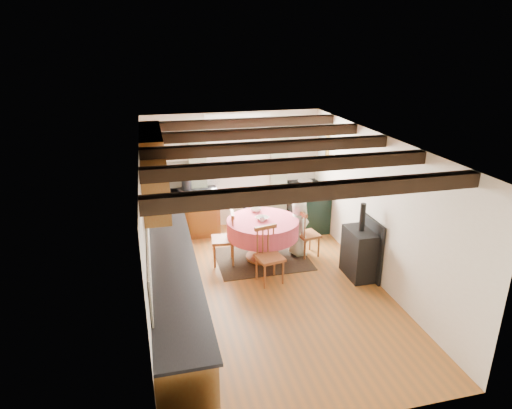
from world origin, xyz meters
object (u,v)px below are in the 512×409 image
object	(u,v)px
cast_iron_stove	(360,241)
cup	(262,219)
chair_near	(270,256)
child_right	(299,227)
chair_left	(223,238)
aga_range	(308,206)
child_far	(253,215)
dining_table	(263,240)
chair_right	(308,233)

from	to	relation	value
cast_iron_stove	cup	size ratio (longest dim) A/B	13.73
chair_near	child_right	size ratio (longest dim) A/B	0.88
cast_iron_stove	chair_left	bearing A→B (deg)	154.70
chair_near	aga_range	xyz separation A→B (m)	(1.39, 2.02, -0.01)
aga_range	child_far	world-z (taller)	child_far
chair_left	child_far	bearing A→B (deg)	143.50
child_right	dining_table	bearing A→B (deg)	92.48
chair_near	aga_range	world-z (taller)	chair_near
child_right	cup	size ratio (longest dim) A/B	11.42
chair_near	cast_iron_stove	distance (m)	1.51
aga_range	cup	world-z (taller)	aga_range
chair_left	child_right	world-z (taller)	child_right
dining_table	aga_range	distance (m)	1.78
child_far	child_right	distance (m)	1.02
cup	cast_iron_stove	bearing A→B (deg)	-31.65
chair_left	cast_iron_stove	world-z (taller)	cast_iron_stove
dining_table	chair_near	size ratio (longest dim) A/B	1.35
chair_near	aga_range	size ratio (longest dim) A/B	0.94
chair_near	child_far	xyz separation A→B (m)	(0.10, 1.61, 0.07)
chair_near	child_far	distance (m)	1.61
chair_right	aga_range	world-z (taller)	aga_range
dining_table	chair_right	bearing A→B (deg)	-2.09
dining_table	child_far	size ratio (longest dim) A/B	1.18
chair_left	child_right	distance (m)	1.40
cup	chair_left	bearing A→B (deg)	170.46
aga_range	cast_iron_stove	xyz separation A→B (m)	(0.11, -2.18, 0.19)
chair_right	child_right	distance (m)	0.20
child_far	cup	distance (m)	0.92
chair_near	chair_right	xyz separation A→B (m)	(0.94, 0.77, -0.03)
dining_table	chair_near	xyz separation A→B (m)	(-0.09, -0.80, 0.09)
aga_range	child_far	xyz separation A→B (m)	(-1.28, -0.41, 0.08)
chair_right	child_far	xyz separation A→B (m)	(-0.83, 0.84, 0.09)
aga_range	child_right	distance (m)	1.32
cup	child_right	bearing A→B (deg)	9.73
chair_left	cast_iron_stove	bearing A→B (deg)	71.43
dining_table	child_far	world-z (taller)	child_far
chair_near	chair_right	bearing A→B (deg)	28.51
dining_table	child_right	size ratio (longest dim) A/B	1.18
child_right	cup	distance (m)	0.78
aga_range	cup	distance (m)	1.89
chair_right	child_far	distance (m)	1.18
aga_range	chair_near	bearing A→B (deg)	-124.41
chair_right	aga_range	size ratio (longest dim) A/B	0.89
cast_iron_stove	chair_near	bearing A→B (deg)	173.92
chair_right	child_far	bearing A→B (deg)	34.49
dining_table	aga_range	xyz separation A→B (m)	(1.30, 1.22, 0.08)
child_far	cast_iron_stove	bearing A→B (deg)	128.14
chair_near	chair_left	size ratio (longest dim) A/B	0.97
cast_iron_stove	child_far	xyz separation A→B (m)	(-1.39, 1.77, -0.11)
child_far	child_right	size ratio (longest dim) A/B	1.00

